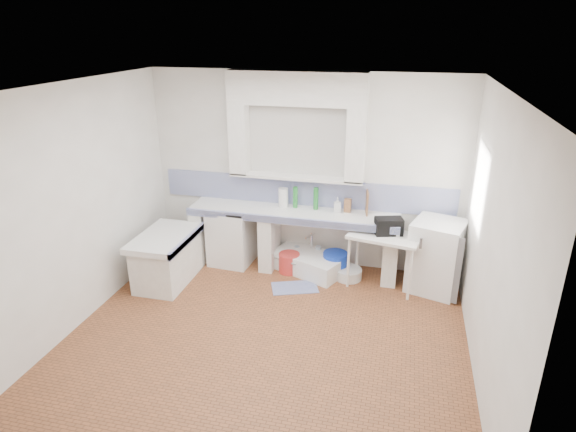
% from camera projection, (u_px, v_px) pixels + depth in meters
% --- Properties ---
extents(floor, '(4.50, 4.50, 0.00)m').
position_uv_depth(floor, '(268.00, 334.00, 5.64)').
color(floor, brown).
rests_on(floor, ground).
extents(ceiling, '(4.50, 4.50, 0.00)m').
position_uv_depth(ceiling, '(263.00, 87.00, 4.62)').
color(ceiling, white).
rests_on(ceiling, ground).
extents(wall_back, '(4.50, 0.00, 4.50)m').
position_uv_depth(wall_back, '(305.00, 172.00, 6.94)').
color(wall_back, white).
rests_on(wall_back, ground).
extents(wall_front, '(4.50, 0.00, 4.50)m').
position_uv_depth(wall_front, '(184.00, 330.00, 3.33)').
color(wall_front, white).
rests_on(wall_front, ground).
extents(wall_left, '(0.00, 4.50, 4.50)m').
position_uv_depth(wall_left, '(80.00, 206.00, 5.63)').
color(wall_left, white).
rests_on(wall_left, ground).
extents(wall_right, '(0.00, 4.50, 4.50)m').
position_uv_depth(wall_right, '(491.00, 244.00, 4.63)').
color(wall_right, white).
rests_on(wall_right, ground).
extents(alcove_mass, '(1.90, 0.25, 0.45)m').
position_uv_depth(alcove_mass, '(296.00, 88.00, 6.42)').
color(alcove_mass, white).
rests_on(alcove_mass, ground).
extents(window_frame, '(0.35, 0.86, 1.06)m').
position_uv_depth(window_frame, '(496.00, 188.00, 5.61)').
color(window_frame, '#382111').
rests_on(window_frame, ground).
extents(lace_valance, '(0.01, 0.84, 0.24)m').
position_uv_depth(lace_valance, '(487.00, 155.00, 5.50)').
color(lace_valance, white).
rests_on(lace_valance, ground).
extents(counter_slab, '(3.00, 0.60, 0.08)m').
position_uv_depth(counter_slab, '(293.00, 214.00, 6.89)').
color(counter_slab, white).
rests_on(counter_slab, ground).
extents(counter_lip, '(3.00, 0.04, 0.10)m').
position_uv_depth(counter_lip, '(288.00, 221.00, 6.64)').
color(counter_lip, navy).
rests_on(counter_lip, ground).
extents(counter_pier_left, '(0.20, 0.55, 0.82)m').
position_uv_depth(counter_pier_left, '(203.00, 233.00, 7.36)').
color(counter_pier_left, white).
rests_on(counter_pier_left, ground).
extents(counter_pier_mid, '(0.20, 0.55, 0.82)m').
position_uv_depth(counter_pier_mid, '(270.00, 240.00, 7.13)').
color(counter_pier_mid, white).
rests_on(counter_pier_mid, ground).
extents(counter_pier_right, '(0.20, 0.55, 0.82)m').
position_uv_depth(counter_pier_right, '(391.00, 252.00, 6.74)').
color(counter_pier_right, white).
rests_on(counter_pier_right, ground).
extents(peninsula_top, '(0.70, 1.10, 0.08)m').
position_uv_depth(peninsula_top, '(165.00, 238.00, 6.59)').
color(peninsula_top, white).
rests_on(peninsula_top, ground).
extents(peninsula_base, '(0.60, 1.00, 0.62)m').
position_uv_depth(peninsula_base, '(167.00, 261.00, 6.72)').
color(peninsula_base, white).
rests_on(peninsula_base, ground).
extents(peninsula_lip, '(0.04, 1.10, 0.10)m').
position_uv_depth(peninsula_lip, '(187.00, 240.00, 6.52)').
color(peninsula_lip, navy).
rests_on(peninsula_lip, ground).
extents(backsplash, '(4.27, 0.03, 0.40)m').
position_uv_depth(backsplash, '(304.00, 192.00, 7.04)').
color(backsplash, navy).
rests_on(backsplash, ground).
extents(stove, '(0.63, 0.61, 0.84)m').
position_uv_depth(stove, '(232.00, 236.00, 7.24)').
color(stove, white).
rests_on(stove, ground).
extents(sink, '(1.16, 0.92, 0.24)m').
position_uv_depth(sink, '(308.00, 263.00, 7.07)').
color(sink, white).
rests_on(sink, ground).
extents(side_table, '(1.00, 0.68, 0.04)m').
position_uv_depth(side_table, '(382.00, 261.00, 6.56)').
color(side_table, white).
rests_on(side_table, ground).
extents(fridge, '(0.79, 0.79, 0.97)m').
position_uv_depth(fridge, '(436.00, 256.00, 6.46)').
color(fridge, white).
rests_on(fridge, ground).
extents(bucket_red, '(0.32, 0.32, 0.28)m').
position_uv_depth(bucket_red, '(289.00, 263.00, 7.04)').
color(bucket_red, red).
rests_on(bucket_red, ground).
extents(bucket_orange, '(0.30, 0.30, 0.25)m').
position_uv_depth(bucket_orange, '(304.00, 265.00, 6.99)').
color(bucket_orange, '#BE6F26').
rests_on(bucket_orange, ground).
extents(bucket_blue, '(0.44, 0.44, 0.33)m').
position_uv_depth(bucket_blue, '(335.00, 263.00, 6.97)').
color(bucket_blue, '#1136BF').
rests_on(bucket_blue, ground).
extents(basin_white, '(0.39, 0.39, 0.15)m').
position_uv_depth(basin_white, '(348.00, 274.00, 6.87)').
color(basin_white, white).
rests_on(basin_white, ground).
extents(water_bottle_a, '(0.09, 0.09, 0.28)m').
position_uv_depth(water_bottle_a, '(297.00, 255.00, 7.28)').
color(water_bottle_a, silver).
rests_on(water_bottle_a, ground).
extents(water_bottle_b, '(0.09, 0.09, 0.32)m').
position_uv_depth(water_bottle_b, '(318.00, 256.00, 7.20)').
color(water_bottle_b, silver).
rests_on(water_bottle_b, ground).
extents(black_bag, '(0.40, 0.29, 0.22)m').
position_uv_depth(black_bag, '(389.00, 226.00, 6.40)').
color(black_bag, black).
rests_on(black_bag, side_table).
extents(green_bottle_a, '(0.07, 0.07, 0.31)m').
position_uv_depth(green_bottle_a, '(295.00, 197.00, 6.95)').
color(green_bottle_a, '#207C2C').
rests_on(green_bottle_a, counter_slab).
extents(green_bottle_b, '(0.08, 0.08, 0.32)m').
position_uv_depth(green_bottle_b, '(316.00, 199.00, 6.89)').
color(green_bottle_b, '#207C2C').
rests_on(green_bottle_b, counter_slab).
extents(knife_block, '(0.10, 0.08, 0.19)m').
position_uv_depth(knife_block, '(348.00, 205.00, 6.81)').
color(knife_block, brown).
rests_on(knife_block, counter_slab).
extents(cutting_board, '(0.06, 0.24, 0.32)m').
position_uv_depth(cutting_board, '(367.00, 203.00, 6.72)').
color(cutting_board, brown).
rests_on(cutting_board, counter_slab).
extents(paper_towel, '(0.15, 0.15, 0.27)m').
position_uv_depth(paper_towel, '(283.00, 197.00, 7.00)').
color(paper_towel, white).
rests_on(paper_towel, counter_slab).
extents(soap_bottle, '(0.11, 0.11, 0.21)m').
position_uv_depth(soap_bottle, '(337.00, 205.00, 6.80)').
color(soap_bottle, white).
rests_on(soap_bottle, counter_slab).
extents(rug, '(0.70, 0.55, 0.01)m').
position_uv_depth(rug, '(295.00, 287.00, 6.64)').
color(rug, '#2D3791').
rests_on(rug, ground).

